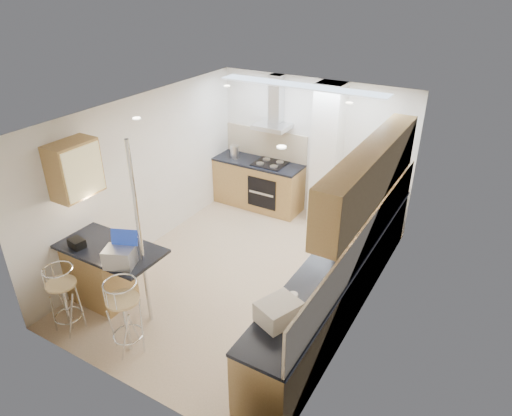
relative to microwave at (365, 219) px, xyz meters
The scene contains 16 objects.
ground 2.01m from the microwave, 154.77° to the right, with size 4.80×4.80×0.00m, color tan.
room_shell 1.36m from the microwave, 163.86° to the right, with size 3.64×4.84×2.51m.
right_counter 0.94m from the microwave, 93.70° to the right, with size 0.63×4.40×0.92m.
back_counter 2.91m from the microwave, 151.23° to the left, with size 1.70×0.63×0.92m.
peninsula 3.50m from the microwave, 140.80° to the right, with size 1.47×0.72×0.94m.
microwave is the anchor object (origin of this frame).
laptop 3.28m from the microwave, 132.96° to the right, with size 0.35×0.26×0.24m, color #A6A8AE.
bag 3.84m from the microwave, 141.76° to the right, with size 0.21×0.15×0.11m, color black.
bar_stool_near 4.06m from the microwave, 135.18° to the right, with size 0.39×0.39×0.95m, color tan, non-canonical shape.
bar_stool_end 3.37m from the microwave, 125.64° to the right, with size 0.41×0.41×1.00m, color tan, non-canonical shape.
jar_a 0.38m from the microwave, 71.58° to the right, with size 0.12×0.12×0.16m, color beige.
jar_b 0.22m from the microwave, 97.51° to the left, with size 0.11×0.11×0.14m, color beige.
jar_c 0.85m from the microwave, 94.27° to the right, with size 0.14×0.14×0.19m, color beige.
jar_d 1.97m from the microwave, 94.08° to the right, with size 0.10×0.10×0.13m, color white.
bread_bin 2.27m from the microwave, 93.88° to the right, with size 0.33×0.42×0.22m, color beige.
kettle 3.25m from the microwave, 156.30° to the left, with size 0.16×0.16×0.24m, color silver.
Camera 1 is at (3.01, -4.76, 4.12)m, focal length 32.00 mm.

